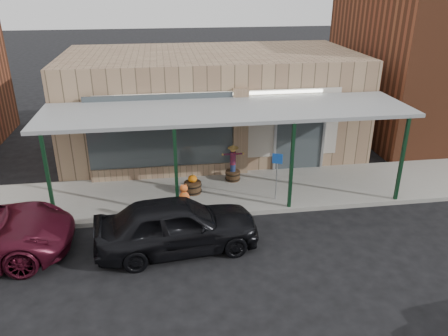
{
  "coord_description": "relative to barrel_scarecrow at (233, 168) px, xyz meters",
  "views": [
    {
      "loc": [
        -2.1,
        -9.95,
        6.98
      ],
      "look_at": [
        -0.27,
        2.6,
        1.46
      ],
      "focal_mm": 35.0,
      "sensor_mm": 36.0,
      "label": 1
    }
  ],
  "objects": [
    {
      "name": "barrel_pumpkin",
      "position": [
        -1.54,
        -0.83,
        -0.22
      ],
      "size": [
        0.73,
        0.73,
        0.7
      ],
      "rotation": [
        0.0,
        0.0,
        0.29
      ],
      "color": "#462B1C",
      "rests_on": "sidewalk"
    },
    {
      "name": "awning",
      "position": [
        -0.32,
        -0.88,
        2.4
      ],
      "size": [
        12.0,
        3.0,
        3.04
      ],
      "color": "gray",
      "rests_on": "ground"
    },
    {
      "name": "handicap_sign",
      "position": [
        1.18,
        -1.71,
        0.59
      ],
      "size": [
        0.32,
        0.15,
        1.63
      ],
      "rotation": [
        0.0,
        0.0,
        -0.39
      ],
      "color": "gray",
      "rests_on": "sidewalk"
    },
    {
      "name": "barrel_scarecrow",
      "position": [
        0.0,
        0.0,
        0.0
      ],
      "size": [
        0.83,
        0.54,
        1.37
      ],
      "rotation": [
        0.0,
        0.0,
        0.01
      ],
      "color": "#462B1C",
      "rests_on": "sidewalk"
    },
    {
      "name": "ground",
      "position": [
        -0.32,
        -4.44,
        -0.61
      ],
      "size": [
        120.0,
        120.0,
        0.0
      ],
      "primitive_type": "plane",
      "color": "black",
      "rests_on": "ground"
    },
    {
      "name": "parked_sedan",
      "position": [
        -2.21,
        -3.96,
        0.15
      ],
      "size": [
        4.65,
        2.27,
        1.57
      ],
      "rotation": [
        0.0,
        0.0,
        1.68
      ],
      "color": "black",
      "rests_on": "ground"
    },
    {
      "name": "storefront",
      "position": [
        -0.32,
        3.72,
        1.48
      ],
      "size": [
        12.0,
        6.25,
        4.2
      ],
      "color": "#9C7E60",
      "rests_on": "ground"
    },
    {
      "name": "sidewalk",
      "position": [
        -0.32,
        -0.84,
        -0.54
      ],
      "size": [
        40.0,
        3.2,
        0.15
      ],
      "primitive_type": "cube",
      "color": "gray",
      "rests_on": "ground"
    },
    {
      "name": "block_buildings_near",
      "position": [
        1.68,
        4.76,
        3.15
      ],
      "size": [
        61.0,
        8.0,
        8.0
      ],
      "color": "brown",
      "rests_on": "ground"
    }
  ]
}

